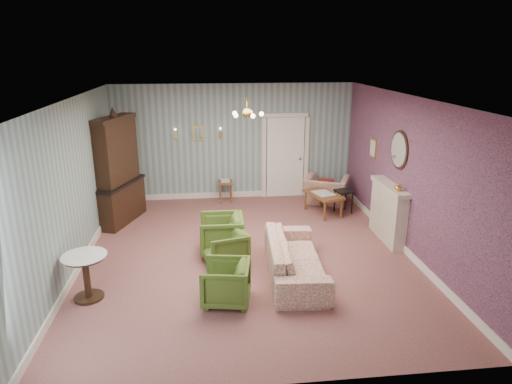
{
  "coord_description": "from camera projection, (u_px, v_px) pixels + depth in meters",
  "views": [
    {
      "loc": [
        -0.72,
        -7.75,
        3.7
      ],
      "look_at": [
        0.2,
        0.4,
        1.1
      ],
      "focal_mm": 31.77,
      "sensor_mm": 36.0,
      "label": 1
    }
  ],
  "objects": [
    {
      "name": "nesting_table",
      "position": [
        226.0,
        190.0,
        11.4
      ],
      "size": [
        0.36,
        0.45,
        0.58
      ],
      "primitive_type": null,
      "rotation": [
        0.0,
        0.0,
        0.02
      ],
      "color": "brown",
      "rests_on": "floor"
    },
    {
      "name": "sconce_right",
      "position": [
        220.0,
        133.0,
        11.24
      ],
      "size": [
        0.16,
        0.12,
        0.3
      ],
      "primitive_type": null,
      "color": "gold",
      "rests_on": "wall_back"
    },
    {
      "name": "oval_mirror",
      "position": [
        399.0,
        150.0,
        8.67
      ],
      "size": [
        0.04,
        0.76,
        0.84
      ],
      "primitive_type": null,
      "color": "white",
      "rests_on": "wall_right"
    },
    {
      "name": "door",
      "position": [
        285.0,
        156.0,
        11.62
      ],
      "size": [
        1.12,
        0.12,
        2.16
      ],
      "primitive_type": null,
      "color": "white",
      "rests_on": "floor"
    },
    {
      "name": "wall_right_floral",
      "position": [
        407.0,
        175.0,
        8.41
      ],
      "size": [
        0.0,
        7.0,
        7.0
      ],
      "primitive_type": "plane",
      "rotation": [
        1.57,
        0.0,
        -1.57
      ],
      "color": "#AF5768",
      "rests_on": "ground"
    },
    {
      "name": "wall_left",
      "position": [
        74.0,
        186.0,
        7.77
      ],
      "size": [
        0.0,
        7.0,
        7.0
      ],
      "primitive_type": "plane",
      "rotation": [
        1.57,
        0.0,
        1.57
      ],
      "color": "slate",
      "rests_on": "ground"
    },
    {
      "name": "sconce_left",
      "position": [
        176.0,
        134.0,
        11.12
      ],
      "size": [
        0.16,
        0.12,
        0.3
      ],
      "primitive_type": null,
      "color": "gold",
      "rests_on": "wall_back"
    },
    {
      "name": "olive_chair_b",
      "position": [
        225.0,
        246.0,
        8.02
      ],
      "size": [
        0.81,
        0.84,
        0.72
      ],
      "primitive_type": "imported",
      "rotation": [
        0.0,
        0.0,
        -1.32
      ],
      "color": "#496423",
      "rests_on": "floor"
    },
    {
      "name": "floor",
      "position": [
        248.0,
        254.0,
        8.53
      ],
      "size": [
        7.0,
        7.0,
        0.0
      ],
      "primitive_type": "plane",
      "color": "#895550",
      "rests_on": "ground"
    },
    {
      "name": "chandelier",
      "position": [
        247.0,
        114.0,
        7.74
      ],
      "size": [
        0.56,
        0.56,
        0.36
      ],
      "primitive_type": null,
      "color": "gold",
      "rests_on": "ceiling"
    },
    {
      "name": "burgundy_cushion",
      "position": [
        326.0,
        186.0,
        11.13
      ],
      "size": [
        0.41,
        0.28,
        0.39
      ],
      "primitive_type": "cube",
      "rotation": [
        0.17,
        0.0,
        -0.35
      ],
      "color": "maroon",
      "rests_on": "wingback_chair"
    },
    {
      "name": "olive_chair_c",
      "position": [
        221.0,
        233.0,
        8.48
      ],
      "size": [
        0.76,
        0.81,
        0.82
      ],
      "primitive_type": "imported",
      "rotation": [
        0.0,
        0.0,
        -1.59
      ],
      "color": "#496423",
      "rests_on": "floor"
    },
    {
      "name": "side_table_black",
      "position": [
        343.0,
        202.0,
        10.62
      ],
      "size": [
        0.45,
        0.45,
        0.55
      ],
      "primitive_type": null,
      "rotation": [
        0.0,
        0.0,
        0.26
      ],
      "color": "black",
      "rests_on": "floor"
    },
    {
      "name": "mantel_vase",
      "position": [
        398.0,
        187.0,
        8.46
      ],
      "size": [
        0.15,
        0.15,
        0.15
      ],
      "primitive_type": "imported",
      "color": "gold",
      "rests_on": "fireplace"
    },
    {
      "name": "wingback_chair",
      "position": [
        327.0,
        185.0,
        11.28
      ],
      "size": [
        1.2,
        1.03,
        0.89
      ],
      "primitive_type": "imported",
      "rotation": [
        0.0,
        0.0,
        2.71
      ],
      "color": "#9B423E",
      "rests_on": "floor"
    },
    {
      "name": "ceiling",
      "position": [
        247.0,
        98.0,
        7.66
      ],
      "size": [
        7.0,
        7.0,
        0.0
      ],
      "primitive_type": "plane",
      "rotation": [
        3.14,
        0.0,
        0.0
      ],
      "color": "white",
      "rests_on": "ground"
    },
    {
      "name": "wall_right",
      "position": [
        408.0,
        175.0,
        8.41
      ],
      "size": [
        0.0,
        7.0,
        7.0
      ],
      "primitive_type": "plane",
      "rotation": [
        1.57,
        0.0,
        -1.57
      ],
      "color": "slate",
      "rests_on": "ground"
    },
    {
      "name": "pedestal_table",
      "position": [
        87.0,
        277.0,
        6.92
      ],
      "size": [
        0.8,
        0.8,
        0.74
      ],
      "primitive_type": null,
      "rotation": [
        0.0,
        0.0,
        -0.2
      ],
      "color": "black",
      "rests_on": "floor"
    },
    {
      "name": "sofa_chintz",
      "position": [
        295.0,
        252.0,
        7.62
      ],
      "size": [
        0.79,
        2.28,
        0.88
      ],
      "primitive_type": "imported",
      "rotation": [
        0.0,
        0.0,
        1.51
      ],
      "color": "#9B423E",
      "rests_on": "floor"
    },
    {
      "name": "coffee_table",
      "position": [
        323.0,
        203.0,
        10.55
      ],
      "size": [
        0.84,
        1.12,
        0.51
      ],
      "primitive_type": null,
      "rotation": [
        0.0,
        0.0,
        0.32
      ],
      "color": "brown",
      "rests_on": "floor"
    },
    {
      "name": "wall_back",
      "position": [
        234.0,
        142.0,
        11.41
      ],
      "size": [
        6.0,
        0.0,
        6.0
      ],
      "primitive_type": "plane",
      "rotation": [
        1.57,
        0.0,
        0.0
      ],
      "color": "slate",
      "rests_on": "ground"
    },
    {
      "name": "framed_print",
      "position": [
        373.0,
        148.0,
        10.02
      ],
      "size": [
        0.04,
        0.34,
        0.42
      ],
      "primitive_type": null,
      "color": "gold",
      "rests_on": "wall_right"
    },
    {
      "name": "fireplace",
      "position": [
        388.0,
        212.0,
        9.04
      ],
      "size": [
        0.3,
        1.4,
        1.16
      ],
      "primitive_type": null,
      "color": "beige",
      "rests_on": "floor"
    },
    {
      "name": "gilt_mirror_back",
      "position": [
        198.0,
        133.0,
        11.2
      ],
      "size": [
        0.28,
        0.06,
        0.36
      ],
      "primitive_type": null,
      "color": "gold",
      "rests_on": "wall_back"
    },
    {
      "name": "olive_chair_a",
      "position": [
        226.0,
        281.0,
        6.82
      ],
      "size": [
        0.76,
        0.79,
        0.72
      ],
      "primitive_type": "imported",
      "rotation": [
        0.0,
        0.0,
        -1.73
      ],
      "color": "#496423",
      "rests_on": "floor"
    },
    {
      "name": "dresser",
      "position": [
        117.0,
        167.0,
        9.81
      ],
      "size": [
        0.99,
        1.58,
        2.49
      ],
      "primitive_type": null,
      "rotation": [
        0.0,
        0.0,
        -0.35
      ],
      "color": "black",
      "rests_on": "floor"
    },
    {
      "name": "wall_front",
      "position": [
        278.0,
        272.0,
        4.78
      ],
      "size": [
        6.0,
        0.0,
        6.0
      ],
      "primitive_type": "plane",
      "rotation": [
        -1.57,
        0.0,
        0.0
      ],
      "color": "slate",
      "rests_on": "ground"
    }
  ]
}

